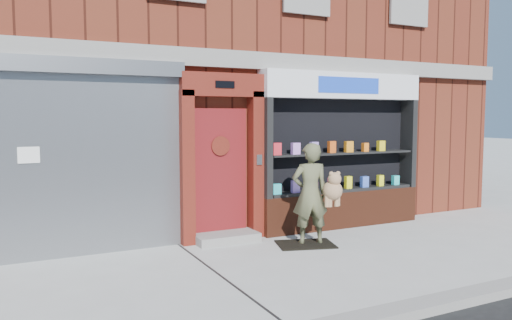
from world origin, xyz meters
TOP-DOWN VIEW (x-y plane):
  - ground at (0.00, 0.00)m, footprint 80.00×80.00m
  - curb at (0.00, -2.15)m, footprint 60.00×0.30m
  - building at (-0.00, 5.99)m, footprint 12.00×8.16m
  - shutter_bay at (-3.00, 1.93)m, footprint 3.10×0.30m
  - red_door_bay at (-0.75, 1.86)m, footprint 1.52×0.58m
  - pharmacy_bay at (1.75, 1.81)m, footprint 3.50×0.41m
  - woman at (0.51, 0.93)m, footprint 0.88×0.60m
  - doormat at (0.36, 0.90)m, footprint 1.09×0.90m

SIDE VIEW (x-z plane):
  - ground at x=0.00m, z-range 0.00..0.00m
  - doormat at x=0.36m, z-range 0.00..0.02m
  - curb at x=0.00m, z-range 0.00..0.12m
  - woman at x=0.51m, z-range 0.01..1.73m
  - pharmacy_bay at x=1.75m, z-range -0.13..2.87m
  - red_door_bay at x=-0.75m, z-range 0.01..2.91m
  - shutter_bay at x=-3.00m, z-range 0.20..3.24m
  - building at x=0.00m, z-range 0.00..8.00m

